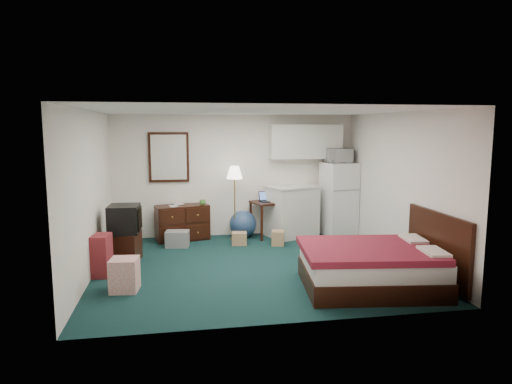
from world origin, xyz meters
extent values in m
cube|color=black|center=(0.00, 0.00, 0.00)|extent=(5.00, 4.50, 0.01)
cube|color=white|center=(0.00, 0.00, 2.50)|extent=(5.00, 4.50, 0.01)
cube|color=white|center=(0.00, 2.25, 1.25)|extent=(5.00, 0.01, 2.50)
cube|color=white|center=(0.00, -2.25, 1.25)|extent=(5.00, 0.01, 2.50)
cube|color=white|center=(-2.50, 0.00, 1.25)|extent=(0.01, 4.50, 2.50)
cube|color=white|center=(2.50, 0.00, 1.25)|extent=(0.01, 4.50, 2.50)
sphere|color=navy|center=(0.11, 1.96, 0.28)|extent=(0.65, 0.65, 0.55)
imported|color=white|center=(2.10, 1.92, 1.70)|extent=(0.55, 0.33, 0.36)
imported|color=olive|center=(-1.36, 1.84, 0.81)|extent=(0.16, 0.04, 0.21)
imported|color=olive|center=(-1.27, 2.04, 0.82)|extent=(0.17, 0.09, 0.23)
imported|color=#4C9537|center=(-0.70, 1.95, 0.77)|extent=(0.13, 0.11, 0.13)
camera|label=1|loc=(-1.20, -7.11, 2.25)|focal=32.00mm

